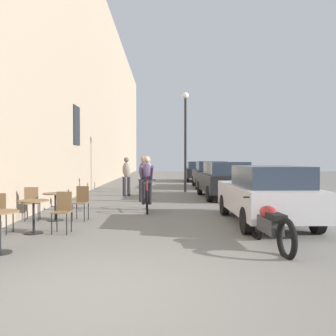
{
  "coord_description": "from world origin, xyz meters",
  "views": [
    {
      "loc": [
        0.56,
        -4.44,
        1.6
      ],
      "look_at": [
        0.82,
        12.88,
        1.2
      ],
      "focal_mm": 39.09,
      "sensor_mm": 36.0,
      "label": 1
    }
  ],
  "objects_px": {
    "cafe_chair_far_toward_wall": "(32,201)",
    "pedestrian_far": "(144,173)",
    "cafe_table_far": "(55,201)",
    "cafe_chair_mid_toward_wall": "(63,209)",
    "cafe_chair_mid_toward_street": "(1,210)",
    "pedestrian_near": "(143,176)",
    "pedestrian_mid": "(126,174)",
    "cafe_table_mid": "(34,209)",
    "parked_car_second": "(224,179)",
    "parked_car_nearest": "(266,194)",
    "parked_car_fourth": "(197,171)",
    "cafe_chair_far_toward_street": "(81,200)",
    "parked_motorcycle": "(270,225)",
    "cyclist_on_bicycle": "(147,185)",
    "pedestrian_furthest": "(148,172)",
    "parked_car_third": "(210,174)",
    "street_lamp": "(185,129)"
  },
  "relations": [
    {
      "from": "cafe_chair_far_toward_street",
      "to": "pedestrian_mid",
      "type": "height_order",
      "value": "pedestrian_mid"
    },
    {
      "from": "cafe_table_mid",
      "to": "parked_car_second",
      "type": "xyz_separation_m",
      "value": [
        5.32,
        7.13,
        0.26
      ]
    },
    {
      "from": "cafe_table_mid",
      "to": "street_lamp",
      "type": "xyz_separation_m",
      "value": [
        3.92,
        10.06,
        2.59
      ]
    },
    {
      "from": "cafe_chair_mid_toward_wall",
      "to": "pedestrian_furthest",
      "type": "relative_size",
      "value": 0.53
    },
    {
      "from": "cafe_chair_mid_toward_street",
      "to": "parked_motorcycle",
      "type": "xyz_separation_m",
      "value": [
        5.43,
        -1.23,
        -0.11
      ]
    },
    {
      "from": "cafe_chair_far_toward_wall",
      "to": "parked_motorcycle",
      "type": "distance_m",
      "value": 6.1
    },
    {
      "from": "parked_motorcycle",
      "to": "cafe_chair_far_toward_street",
      "type": "bearing_deg",
      "value": 143.45
    },
    {
      "from": "cafe_chair_far_toward_wall",
      "to": "pedestrian_far",
      "type": "height_order",
      "value": "pedestrian_far"
    },
    {
      "from": "parked_car_second",
      "to": "parked_car_fourth",
      "type": "xyz_separation_m",
      "value": [
        0.03,
        11.68,
        -0.03
      ]
    },
    {
      "from": "cafe_table_far",
      "to": "cafe_chair_mid_toward_wall",
      "type": "bearing_deg",
      "value": -68.51
    },
    {
      "from": "pedestrian_mid",
      "to": "pedestrian_far",
      "type": "bearing_deg",
      "value": 67.01
    },
    {
      "from": "pedestrian_furthest",
      "to": "parked_car_third",
      "type": "distance_m",
      "value": 3.67
    },
    {
      "from": "cafe_chair_far_toward_street",
      "to": "parked_car_fourth",
      "type": "bearing_deg",
      "value": 74.59
    },
    {
      "from": "parked_motorcycle",
      "to": "street_lamp",
      "type": "bearing_deg",
      "value": 94.24
    },
    {
      "from": "cafe_table_far",
      "to": "pedestrian_near",
      "type": "relative_size",
      "value": 0.42
    },
    {
      "from": "pedestrian_mid",
      "to": "street_lamp",
      "type": "height_order",
      "value": "street_lamp"
    },
    {
      "from": "pedestrian_far",
      "to": "parked_car_nearest",
      "type": "distance_m",
      "value": 9.27
    },
    {
      "from": "street_lamp",
      "to": "cafe_chair_mid_toward_wall",
      "type": "bearing_deg",
      "value": -108.32
    },
    {
      "from": "cafe_table_mid",
      "to": "parked_motorcycle",
      "type": "relative_size",
      "value": 0.34
    },
    {
      "from": "cafe_table_mid",
      "to": "cyclist_on_bicycle",
      "type": "bearing_deg",
      "value": 56.25
    },
    {
      "from": "cafe_table_far",
      "to": "cafe_chair_far_toward_street",
      "type": "xyz_separation_m",
      "value": [
        0.66,
        0.08,
        -0.0
      ]
    },
    {
      "from": "cafe_chair_far_toward_wall",
      "to": "pedestrian_mid",
      "type": "height_order",
      "value": "pedestrian_mid"
    },
    {
      "from": "cafe_chair_far_toward_wall",
      "to": "pedestrian_furthest",
      "type": "relative_size",
      "value": 0.53
    },
    {
      "from": "pedestrian_near",
      "to": "parked_car_nearest",
      "type": "height_order",
      "value": "pedestrian_near"
    },
    {
      "from": "cyclist_on_bicycle",
      "to": "cafe_table_far",
      "type": "bearing_deg",
      "value": -142.71
    },
    {
      "from": "cafe_chair_far_toward_wall",
      "to": "pedestrian_far",
      "type": "xyz_separation_m",
      "value": [
        2.49,
        8.09,
        0.42
      ]
    },
    {
      "from": "cafe_chair_mid_toward_street",
      "to": "cafe_chair_far_toward_wall",
      "type": "distance_m",
      "value": 1.68
    },
    {
      "from": "pedestrian_near",
      "to": "pedestrian_far",
      "type": "relative_size",
      "value": 1.03
    },
    {
      "from": "cafe_table_far",
      "to": "cyclist_on_bicycle",
      "type": "bearing_deg",
      "value": 37.29
    },
    {
      "from": "pedestrian_furthest",
      "to": "parked_car_second",
      "type": "bearing_deg",
      "value": -53.32
    },
    {
      "from": "cafe_table_far",
      "to": "parked_motorcycle",
      "type": "bearing_deg",
      "value": -31.91
    },
    {
      "from": "cafe_table_far",
      "to": "parked_car_second",
      "type": "xyz_separation_m",
      "value": [
        5.34,
        5.46,
        0.26
      ]
    },
    {
      "from": "cafe_chair_mid_toward_street",
      "to": "pedestrian_near",
      "type": "distance_m",
      "value": 6.59
    },
    {
      "from": "cafe_chair_mid_toward_wall",
      "to": "cafe_table_far",
      "type": "xyz_separation_m",
      "value": [
        -0.63,
        1.6,
        0.0
      ]
    },
    {
      "from": "cafe_chair_mid_toward_wall",
      "to": "parked_car_third",
      "type": "bearing_deg",
      "value": 69.08
    },
    {
      "from": "cafe_table_mid",
      "to": "cafe_table_far",
      "type": "relative_size",
      "value": 1.0
    },
    {
      "from": "cafe_chair_mid_toward_wall",
      "to": "cafe_chair_far_toward_street",
      "type": "xyz_separation_m",
      "value": [
        0.03,
        1.67,
        0.0
      ]
    },
    {
      "from": "cafe_table_far",
      "to": "cafe_chair_mid_toward_street",
      "type": "bearing_deg",
      "value": -110.53
    },
    {
      "from": "cafe_table_far",
      "to": "parked_car_third",
      "type": "relative_size",
      "value": 0.17
    },
    {
      "from": "parked_car_third",
      "to": "cafe_table_far",
      "type": "bearing_deg",
      "value": -116.27
    },
    {
      "from": "pedestrian_far",
      "to": "parked_car_fourth",
      "type": "height_order",
      "value": "pedestrian_far"
    },
    {
      "from": "cafe_chair_far_toward_street",
      "to": "parked_car_fourth",
      "type": "xyz_separation_m",
      "value": [
        4.7,
        17.06,
        0.23
      ]
    },
    {
      "from": "cafe_table_far",
      "to": "pedestrian_mid",
      "type": "bearing_deg",
      "value": 79.14
    },
    {
      "from": "parked_car_nearest",
      "to": "parked_car_fourth",
      "type": "relative_size",
      "value": 0.99
    },
    {
      "from": "cafe_chair_mid_toward_street",
      "to": "cafe_chair_mid_toward_wall",
      "type": "bearing_deg",
      "value": 6.75
    },
    {
      "from": "cafe_chair_far_toward_street",
      "to": "pedestrian_near",
      "type": "bearing_deg",
      "value": 71.08
    },
    {
      "from": "cafe_table_mid",
      "to": "pedestrian_far",
      "type": "relative_size",
      "value": 0.43
    },
    {
      "from": "cafe_chair_far_toward_wall",
      "to": "cyclist_on_bicycle",
      "type": "distance_m",
      "value": 3.45
    },
    {
      "from": "cafe_table_mid",
      "to": "pedestrian_far",
      "type": "xyz_separation_m",
      "value": [
        1.89,
        9.69,
        0.42
      ]
    },
    {
      "from": "parked_motorcycle",
      "to": "cafe_chair_mid_toward_street",
      "type": "bearing_deg",
      "value": 167.29
    }
  ]
}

